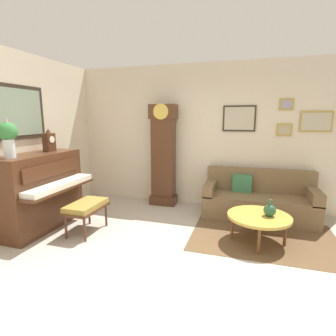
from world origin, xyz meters
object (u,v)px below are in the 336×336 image
object	(u,v)px
mantel_clock	(49,141)
flower_vase	(8,135)
couch	(258,200)
piano_bench	(86,207)
green_jug	(270,210)
grandfather_clock	(163,158)
piano	(40,191)
coffee_table	(259,217)

from	to	relation	value
mantel_clock	flower_vase	size ratio (longest dim) A/B	0.66
couch	mantel_clock	xyz separation A→B (m)	(-3.40, -1.20, 1.07)
piano_bench	green_jug	bearing A→B (deg)	8.79
grandfather_clock	mantel_clock	xyz separation A→B (m)	(-1.54, -1.40, 0.42)
piano	green_jug	size ratio (longest dim) A/B	6.00
flower_vase	green_jug	world-z (taller)	flower_vase
piano	couch	world-z (taller)	piano
grandfather_clock	green_jug	distance (m)	2.38
coffee_table	flower_vase	xyz separation A→B (m)	(-3.37, -0.92, 1.15)
grandfather_clock	piano_bench	bearing A→B (deg)	-113.18
piano	mantel_clock	world-z (taller)	mantel_clock
piano	couch	size ratio (longest dim) A/B	0.76
flower_vase	piano_bench	bearing A→B (deg)	31.55
couch	flower_vase	distance (m)	4.11
flower_vase	piano	bearing A→B (deg)	90.22
green_jug	grandfather_clock	bearing A→B (deg)	147.45
piano_bench	piano	bearing A→B (deg)	-177.48
piano	mantel_clock	distance (m)	0.83
piano	mantel_clock	bearing A→B (deg)	89.57
piano	flower_vase	xyz separation A→B (m)	(0.00, -0.47, 0.91)
mantel_clock	flower_vase	distance (m)	0.79
piano	coffee_table	size ratio (longest dim) A/B	1.64
flower_vase	green_jug	size ratio (longest dim) A/B	2.42
piano_bench	couch	world-z (taller)	couch
piano	coffee_table	xyz separation A→B (m)	(3.38, 0.45, -0.23)
coffee_table	mantel_clock	bearing A→B (deg)	-177.54
piano	piano_bench	world-z (taller)	piano
piano	green_jug	xyz separation A→B (m)	(3.51, 0.45, -0.12)
coffee_table	mantel_clock	size ratio (longest dim) A/B	2.32
mantel_clock	green_jug	distance (m)	3.62
piano	flower_vase	bearing A→B (deg)	-89.78
grandfather_clock	green_jug	bearing A→B (deg)	-32.55
piano	grandfather_clock	bearing A→B (deg)	47.85
piano	flower_vase	size ratio (longest dim) A/B	2.48
couch	mantel_clock	bearing A→B (deg)	-160.61
couch	mantel_clock	world-z (taller)	mantel_clock
piano	mantel_clock	size ratio (longest dim) A/B	3.79
couch	coffee_table	distance (m)	1.05
piano	coffee_table	world-z (taller)	piano
piano	piano_bench	bearing A→B (deg)	2.52
couch	grandfather_clock	bearing A→B (deg)	173.65
piano_bench	coffee_table	xyz separation A→B (m)	(2.55, 0.41, -0.03)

